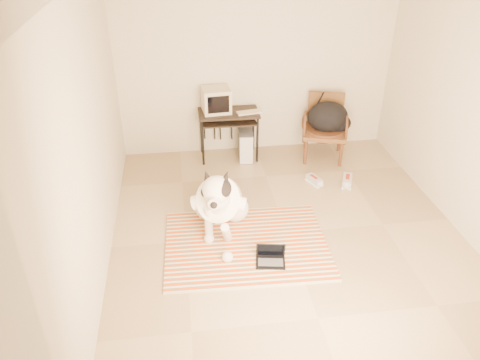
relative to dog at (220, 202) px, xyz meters
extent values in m
plane|color=tan|center=(0.75, -0.18, -0.38)|extent=(4.50, 4.50, 0.00)
plane|color=beige|center=(0.75, 2.07, 0.97)|extent=(4.50, 0.00, 4.50)
plane|color=beige|center=(0.75, -2.43, 0.97)|extent=(4.50, 0.00, 4.50)
plane|color=beige|center=(-1.25, -0.18, 0.97)|extent=(0.00, 4.50, 4.50)
plane|color=beige|center=(2.75, -0.18, 0.97)|extent=(0.00, 4.50, 4.50)
cube|color=#DC3E0B|center=(0.24, -0.89, -0.37)|extent=(1.81, 0.34, 0.02)
cube|color=#3B6A2C|center=(0.24, -0.62, -0.37)|extent=(1.81, 0.34, 0.02)
cube|color=#523D80|center=(0.25, -0.34, -0.37)|extent=(1.81, 0.34, 0.02)
cube|color=gold|center=(0.26, -0.07, -0.37)|extent=(1.81, 0.34, 0.02)
cube|color=beige|center=(0.27, 0.21, -0.37)|extent=(1.81, 0.34, 0.02)
sphere|color=white|center=(-0.12, 0.23, -0.22)|extent=(0.33, 0.33, 0.33)
sphere|color=white|center=(0.19, 0.17, -0.22)|extent=(0.33, 0.33, 0.33)
ellipsoid|color=white|center=(0.04, 0.18, -0.19)|extent=(0.40, 0.37, 0.33)
ellipsoid|color=white|center=(0.00, -0.01, 0.03)|extent=(0.55, 0.81, 0.71)
cylinder|color=white|center=(0.00, 0.00, 0.03)|extent=(0.60, 0.72, 0.65)
sphere|color=white|center=(-0.04, -0.22, 0.19)|extent=(0.28, 0.28, 0.28)
sphere|color=white|center=(-0.07, -0.32, 0.36)|extent=(0.30, 0.30, 0.30)
ellipsoid|color=black|center=(-0.02, -0.33, 0.38)|extent=(0.23, 0.26, 0.22)
cylinder|color=white|center=(-0.09, -0.45, 0.31)|extent=(0.15, 0.18, 0.13)
sphere|color=black|center=(-0.11, -0.53, 0.31)|extent=(0.07, 0.07, 0.07)
cone|color=black|center=(-0.15, -0.23, 0.48)|extent=(0.16, 0.17, 0.19)
cone|color=black|center=(0.04, -0.27, 0.48)|extent=(0.15, 0.16, 0.19)
torus|color=silver|center=(-0.05, -0.23, 0.24)|extent=(0.29, 0.19, 0.24)
cylinder|color=white|center=(-0.15, -0.21, -0.14)|extent=(0.11, 0.15, 0.45)
cylinder|color=white|center=(0.03, -0.38, -0.17)|extent=(0.17, 0.42, 0.46)
sphere|color=white|center=(-0.16, -0.23, -0.33)|extent=(0.12, 0.12, 0.12)
sphere|color=white|center=(0.01, -0.59, -0.32)|extent=(0.12, 0.12, 0.12)
cone|color=black|center=(0.07, 0.47, -0.33)|extent=(0.14, 0.46, 0.12)
cube|color=black|center=(0.46, -0.70, -0.36)|extent=(0.34, 0.27, 0.02)
cube|color=#4E4E50|center=(0.46, -0.71, -0.35)|extent=(0.28, 0.17, 0.00)
cube|color=black|center=(0.47, -0.63, -0.25)|extent=(0.32, 0.13, 0.20)
cube|color=black|center=(0.47, -0.63, -0.25)|extent=(0.28, 0.11, 0.18)
cube|color=black|center=(0.31, 1.80, 0.32)|extent=(0.87, 0.49, 0.03)
cube|color=black|center=(0.31, 1.75, 0.21)|extent=(0.78, 0.40, 0.02)
cylinder|color=black|center=(-0.09, 1.60, -0.04)|extent=(0.03, 0.03, 0.69)
cylinder|color=black|center=(-0.08, 2.01, -0.04)|extent=(0.03, 0.03, 0.69)
cylinder|color=black|center=(0.70, 1.59, -0.04)|extent=(0.03, 0.03, 0.69)
cylinder|color=black|center=(0.71, 1.99, -0.04)|extent=(0.03, 0.03, 0.69)
cube|color=#C1B597|center=(0.14, 1.85, 0.51)|extent=(0.42, 0.40, 0.34)
cube|color=black|center=(0.16, 1.67, 0.51)|extent=(0.30, 0.04, 0.24)
cube|color=#C1B597|center=(0.60, 1.72, 0.35)|extent=(0.38, 0.19, 0.02)
cube|color=#4E4E50|center=(0.55, 1.75, -0.16)|extent=(0.24, 0.48, 0.44)
cube|color=silver|center=(0.53, 1.52, -0.16)|extent=(0.19, 0.03, 0.42)
cube|color=brown|center=(1.70, 1.60, 0.03)|extent=(0.75, 0.73, 0.06)
cylinder|color=#3B1E10|center=(1.70, 1.60, 0.07)|extent=(0.57, 0.57, 0.04)
cube|color=brown|center=(1.77, 1.86, 0.31)|extent=(0.52, 0.18, 0.46)
cylinder|color=#3B1E10|center=(1.39, 1.42, -0.20)|extent=(0.05, 0.05, 0.38)
cylinder|color=#3B1E10|center=(1.52, 1.91, -0.20)|extent=(0.05, 0.05, 0.38)
cylinder|color=#3B1E10|center=(1.87, 1.28, -0.20)|extent=(0.05, 0.05, 0.38)
cylinder|color=#3B1E10|center=(2.01, 1.77, -0.20)|extent=(0.05, 0.05, 0.38)
ellipsoid|color=black|center=(1.73, 1.61, 0.26)|extent=(0.60, 0.49, 0.44)
ellipsoid|color=black|center=(1.89, 1.57, 0.17)|extent=(0.37, 0.30, 0.25)
cube|color=white|center=(1.38, 0.86, -0.37)|extent=(0.21, 0.29, 0.03)
cube|color=#97989D|center=(1.38, 0.86, -0.33)|extent=(0.20, 0.28, 0.09)
cube|color=maroon|center=(1.38, 0.86, -0.30)|extent=(0.10, 0.14, 0.02)
cube|color=white|center=(1.81, 0.78, -0.37)|extent=(0.23, 0.33, 0.03)
cube|color=#97989D|center=(1.81, 0.78, -0.33)|extent=(0.22, 0.32, 0.10)
cube|color=maroon|center=(1.81, 0.78, -0.29)|extent=(0.11, 0.16, 0.02)
camera|label=1|loc=(-0.38, -4.43, 2.93)|focal=35.00mm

